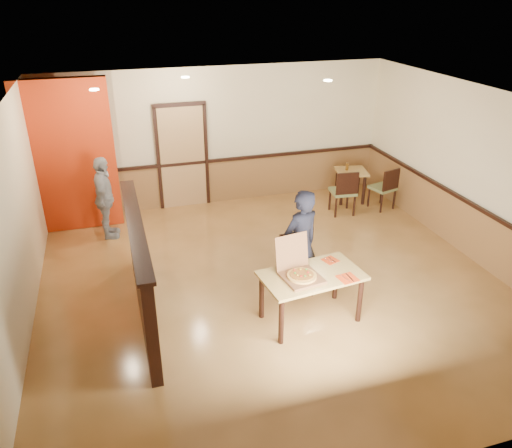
{
  "coord_description": "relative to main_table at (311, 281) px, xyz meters",
  "views": [
    {
      "loc": [
        -2.18,
        -6.22,
        4.22
      ],
      "look_at": [
        -0.3,
        0.0,
        1.08
      ],
      "focal_mm": 35.0,
      "sensor_mm": 36.0,
      "label": 1
    }
  ],
  "objects": [
    {
      "name": "wall_right",
      "position": [
        3.32,
        0.99,
        0.78
      ],
      "size": [
        0.0,
        7.0,
        7.0
      ],
      "primitive_type": "plane",
      "rotation": [
        1.57,
        0.0,
        -1.57
      ],
      "color": "#F6EAC0",
      "rests_on": "floor"
    },
    {
      "name": "wall_back",
      "position": [
        -0.18,
        4.49,
        0.78
      ],
      "size": [
        7.0,
        0.0,
        7.0
      ],
      "primitive_type": "plane",
      "rotation": [
        1.57,
        0.0,
        0.0
      ],
      "color": "#F6EAC0",
      "rests_on": "floor"
    },
    {
      "name": "pizza_box",
      "position": [
        -0.18,
        -0.02,
        0.17
      ],
      "size": [
        0.56,
        0.63,
        0.51
      ],
      "rotation": [
        0.0,
        0.0,
        0.15
      ],
      "color": "brown",
      "rests_on": "main_table"
    },
    {
      "name": "wainscot_back",
      "position": [
        -0.18,
        4.46,
        -0.17
      ],
      "size": [
        7.0,
        0.04,
        0.9
      ],
      "primitive_type": "cube",
      "color": "olive",
      "rests_on": "floor"
    },
    {
      "name": "pizza",
      "position": [
        -0.17,
        -0.07,
        0.16
      ],
      "size": [
        0.52,
        0.52,
        0.03
      ],
      "primitive_type": "cylinder",
      "rotation": [
        0.0,
        0.0,
        0.43
      ],
      "color": "gold",
      "rests_on": "pizza_box"
    },
    {
      "name": "spot_a",
      "position": [
        -2.48,
        2.79,
        2.16
      ],
      "size": [
        0.14,
        0.14,
        0.02
      ],
      "primitive_type": "cylinder",
      "color": "#FFF7B2",
      "rests_on": "ceiling"
    },
    {
      "name": "side_chair_left",
      "position": [
        1.98,
        3.07,
        -0.1
      ],
      "size": [
        0.51,
        0.51,
        0.94
      ],
      "rotation": [
        0.0,
        0.0,
        3.04
      ],
      "color": "olive",
      "rests_on": "floor"
    },
    {
      "name": "diner",
      "position": [
        0.08,
        0.62,
        0.22
      ],
      "size": [
        0.72,
        0.59,
        1.68
      ],
      "primitive_type": "imported",
      "rotation": [
        0.0,
        0.0,
        3.5
      ],
      "color": "black",
      "rests_on": "floor"
    },
    {
      "name": "passerby",
      "position": [
        -2.57,
        3.41,
        0.15
      ],
      "size": [
        0.46,
        0.93,
        1.53
      ],
      "primitive_type": "imported",
      "rotation": [
        0.0,
        0.0,
        1.47
      ],
      "color": "#9A9CA3",
      "rests_on": "floor"
    },
    {
      "name": "back_door",
      "position": [
        -0.98,
        4.45,
        0.43
      ],
      "size": [
        0.9,
        0.06,
        2.1
      ],
      "primitive_type": "cube",
      "color": "tan",
      "rests_on": "wall_back"
    },
    {
      "name": "wall_left",
      "position": [
        -3.68,
        0.99,
        0.78
      ],
      "size": [
        0.0,
        7.0,
        7.0
      ],
      "primitive_type": "plane",
      "rotation": [
        1.57,
        0.0,
        1.57
      ],
      "color": "#F6EAC0",
      "rests_on": "floor"
    },
    {
      "name": "floor",
      "position": [
        -0.18,
        0.99,
        -0.62
      ],
      "size": [
        7.0,
        7.0,
        0.0
      ],
      "primitive_type": "plane",
      "color": "tan",
      "rests_on": "ground"
    },
    {
      "name": "booth_partition",
      "position": [
        -2.18,
        0.79,
        0.12
      ],
      "size": [
        0.2,
        3.1,
        1.44
      ],
      "color": "black",
      "rests_on": "floor"
    },
    {
      "name": "wainscot_right",
      "position": [
        3.29,
        0.99,
        -0.17
      ],
      "size": [
        0.04,
        7.0,
        0.9
      ],
      "primitive_type": "cube",
      "color": "olive",
      "rests_on": "floor"
    },
    {
      "name": "side_table",
      "position": [
        2.44,
        3.69,
        -0.11
      ],
      "size": [
        0.75,
        0.75,
        0.67
      ],
      "rotation": [
        0.0,
        0.0,
        -0.23
      ],
      "color": "tan",
      "rests_on": "floor"
    },
    {
      "name": "diner_chair",
      "position": [
        0.07,
        0.77,
        -0.13
      ],
      "size": [
        0.45,
        0.45,
        0.9
      ],
      "rotation": [
        0.0,
        0.0,
        0.01
      ],
      "color": "olive",
      "rests_on": "floor"
    },
    {
      "name": "side_chair_right",
      "position": [
        2.91,
        3.07,
        -0.13
      ],
      "size": [
        0.54,
        0.54,
        0.89
      ],
      "rotation": [
        0.0,
        0.0,
        3.42
      ],
      "color": "olive",
      "rests_on": "floor"
    },
    {
      "name": "chair_rail_back",
      "position": [
        -0.18,
        4.44,
        0.3
      ],
      "size": [
        7.0,
        0.06,
        0.06
      ],
      "primitive_type": "cube",
      "color": "black",
      "rests_on": "wall_back"
    },
    {
      "name": "chair_rail_right",
      "position": [
        3.27,
        0.99,
        0.3
      ],
      "size": [
        0.06,
        7.0,
        0.06
      ],
      "primitive_type": "cube",
      "color": "black",
      "rests_on": "wall_right"
    },
    {
      "name": "condiment",
      "position": [
        2.36,
        3.75,
        0.13
      ],
      "size": [
        0.06,
        0.06,
        0.15
      ],
      "primitive_type": "cylinder",
      "color": "brown",
      "rests_on": "side_table"
    },
    {
      "name": "napkin_far",
      "position": [
        0.39,
        0.27,
        0.11
      ],
      "size": [
        0.25,
        0.25,
        0.01
      ],
      "rotation": [
        0.0,
        0.0,
        0.32
      ],
      "color": "red",
      "rests_on": "main_table"
    },
    {
      "name": "ceiling",
      "position": [
        -0.18,
        0.99,
        2.18
      ],
      "size": [
        7.0,
        7.0,
        0.0
      ],
      "primitive_type": "plane",
      "rotation": [
        3.14,
        0.0,
        0.0
      ],
      "color": "black",
      "rests_on": "wall_back"
    },
    {
      "name": "red_accent_panel",
      "position": [
        -3.08,
        3.99,
        0.78
      ],
      "size": [
        1.6,
        0.2,
        2.78
      ],
      "primitive_type": "cube",
      "color": "#BC2F0D",
      "rests_on": "floor"
    },
    {
      "name": "spot_c",
      "position": [
        1.22,
        2.49,
        2.16
      ],
      "size": [
        0.14,
        0.14,
        0.02
      ],
      "primitive_type": "cylinder",
      "color": "#FFF7B2",
      "rests_on": "ceiling"
    },
    {
      "name": "napkin_near",
      "position": [
        0.41,
        -0.23,
        0.11
      ],
      "size": [
        0.27,
        0.27,
        0.01
      ],
      "rotation": [
        0.0,
        0.0,
        0.13
      ],
      "color": "red",
      "rests_on": "main_table"
    },
    {
      "name": "spot_b",
      "position": [
        -0.98,
        3.49,
        2.16
      ],
      "size": [
        0.14,
        0.14,
        0.02
      ],
      "primitive_type": "cylinder",
      "color": "#FFF7B2",
      "rests_on": "ceiling"
    },
    {
      "name": "main_table",
      "position": [
        0.0,
        0.0,
        0.0
      ],
      "size": [
        1.43,
        0.92,
        0.72
      ],
      "rotation": [
        0.0,
        0.0,
        0.12
      ],
      "color": "tan",
      "rests_on": "floor"
    }
  ]
}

